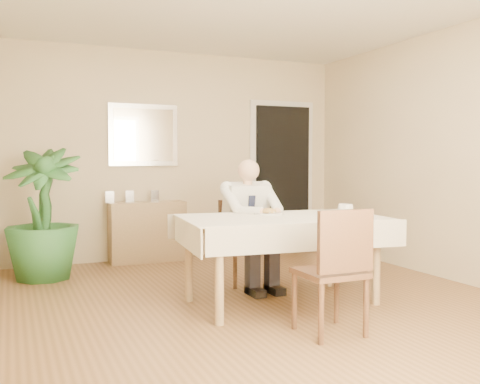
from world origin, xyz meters
name	(u,v)px	position (x,y,z in m)	size (l,w,h in m)	color
room	(256,153)	(0.00, 0.00, 1.30)	(5.00, 5.02, 2.60)	brown
doorway	(282,178)	(1.55, 2.46, 1.00)	(0.96, 0.07, 2.10)	silver
mirror	(144,135)	(-0.38, 2.47, 1.55)	(0.86, 0.04, 0.76)	silver
dining_table	(282,226)	(0.23, -0.03, 0.67)	(1.81, 1.19, 0.75)	#9B794F
chair_far	(241,237)	(0.23, 0.85, 0.47)	(0.42, 0.42, 0.83)	#432A15
chair_near	(336,265)	(0.16, -0.96, 0.51)	(0.43, 0.43, 0.90)	#432A15
seated_man	(253,217)	(0.23, 0.57, 0.69)	(0.48, 0.72, 1.24)	white
plate	(269,214)	(0.21, 0.18, 0.76)	(0.26, 0.26, 0.02)	white
food	(269,211)	(0.21, 0.18, 0.78)	(0.14, 0.14, 0.06)	olive
knife	(276,212)	(0.25, 0.12, 0.78)	(0.01, 0.01, 0.13)	silver
fork	(268,212)	(0.17, 0.12, 0.78)	(0.01, 0.01, 0.13)	silver
coffee_mug	(345,210)	(0.75, -0.21, 0.81)	(0.13, 0.13, 0.10)	white
sideboard	(147,232)	(-0.38, 2.32, 0.37)	(0.91, 0.31, 0.73)	#9B794F
photo_frame_left	(110,197)	(-0.83, 2.35, 0.80)	(0.10, 0.02, 0.14)	silver
photo_frame_center	(130,196)	(-0.58, 2.38, 0.80)	(0.10, 0.02, 0.14)	silver
photo_frame_right	(155,196)	(-0.27, 2.38, 0.80)	(0.10, 0.02, 0.14)	silver
potted_palm	(43,213)	(-1.61, 1.80, 0.69)	(0.77, 0.77, 1.37)	#245724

